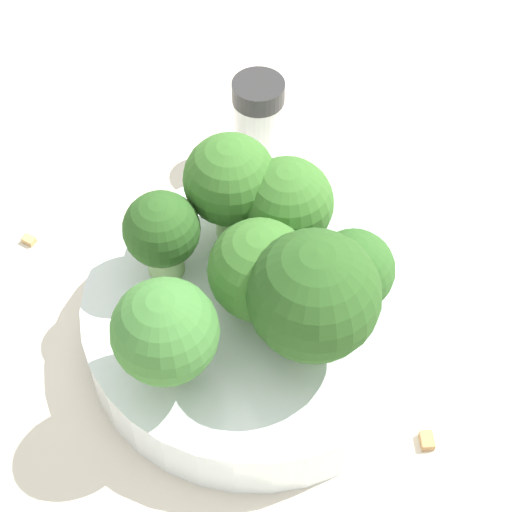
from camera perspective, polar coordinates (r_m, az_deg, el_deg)
The scene contains 12 objects.
ground_plane at distance 0.45m, azimuth 0.00°, elevation -5.38°, with size 3.00×3.00×0.00m, color beige.
bowl at distance 0.44m, azimuth 0.00°, elevation -4.22°, with size 0.17×0.17×0.03m, color silver.
broccoli_floret_0 at distance 0.42m, azimuth -1.59°, elevation 4.97°, with size 0.05×0.05×0.06m.
broccoli_floret_1 at distance 0.39m, azimuth 0.29°, elevation -1.00°, with size 0.05×0.05×0.06m.
broccoli_floret_2 at distance 0.37m, azimuth -6.08°, elevation -5.10°, with size 0.05×0.05×0.06m.
broccoli_floret_3 at distance 0.40m, azimuth 6.49°, elevation -1.03°, with size 0.04×0.04×0.05m.
broccoli_floret_4 at distance 0.42m, azimuth 2.08°, elevation 3.40°, with size 0.05×0.05×0.06m.
broccoli_floret_5 at distance 0.41m, azimuth -6.29°, elevation 1.55°, with size 0.04×0.04×0.05m.
broccoli_floret_6 at distance 0.38m, azimuth 3.87°, elevation -2.77°, with size 0.06×0.06×0.07m.
pepper_shaker at distance 0.51m, azimuth 0.15°, elevation 9.05°, with size 0.03×0.03×0.06m.
almond_crumb_0 at distance 0.50m, azimuth -14.95°, elevation 1.17°, with size 0.01×0.01×0.01m, color tan.
almond_crumb_2 at distance 0.42m, azimuth 11.37°, elevation -11.83°, with size 0.01×0.01×0.01m, color #AD7F4C.
Camera 1 is at (0.07, 0.24, 0.38)m, focal length 60.00 mm.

